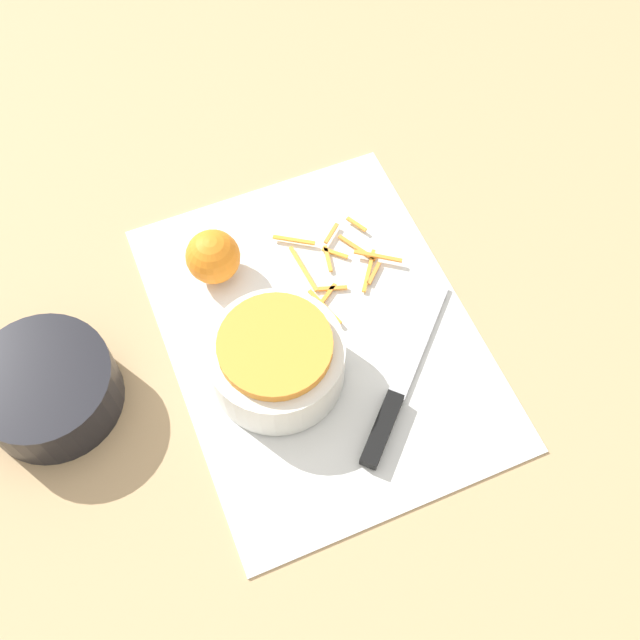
# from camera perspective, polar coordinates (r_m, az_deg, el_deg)

# --- Properties ---
(ground_plane) EXTENTS (4.00, 4.00, 0.00)m
(ground_plane) POSITION_cam_1_polar(r_m,az_deg,el_deg) (0.92, 0.00, -1.09)
(ground_plane) COLOR tan
(cutting_board) EXTENTS (0.48, 0.36, 0.01)m
(cutting_board) POSITION_cam_1_polar(r_m,az_deg,el_deg) (0.91, 0.00, -1.00)
(cutting_board) COLOR silver
(cutting_board) RESTS_ON ground_plane
(bowl_speckled) EXTENTS (0.16, 0.16, 0.08)m
(bowl_speckled) POSITION_cam_1_polar(r_m,az_deg,el_deg) (0.85, -3.33, -2.99)
(bowl_speckled) COLOR silver
(bowl_speckled) RESTS_ON cutting_board
(bowl_dark) EXTENTS (0.16, 0.16, 0.07)m
(bowl_dark) POSITION_cam_1_polar(r_m,az_deg,el_deg) (0.90, -20.02, -4.93)
(bowl_dark) COLOR black
(bowl_dark) RESTS_ON ground_plane
(knife) EXTENTS (0.20, 0.20, 0.02)m
(knife) POSITION_cam_1_polar(r_m,az_deg,el_deg) (0.87, 5.57, -6.32)
(knife) COLOR black
(knife) RESTS_ON cutting_board
(orange_left) EXTENTS (0.07, 0.07, 0.07)m
(orange_left) POSITION_cam_1_polar(r_m,az_deg,el_deg) (0.94, -8.16, 4.80)
(orange_left) COLOR orange
(orange_left) RESTS_ON cutting_board
(peel_pile) EXTENTS (0.16, 0.14, 0.01)m
(peel_pile) POSITION_cam_1_polar(r_m,az_deg,el_deg) (0.96, 1.35, 4.18)
(peel_pile) COLOR #F39A37
(peel_pile) RESTS_ON cutting_board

